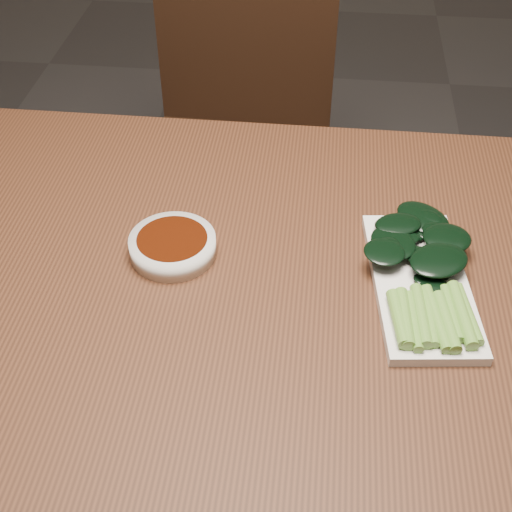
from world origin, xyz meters
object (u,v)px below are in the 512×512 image
object	(u,v)px
serving_plate	(420,283)
gai_lan	(423,263)
table	(267,322)
sauce_bowl	(173,246)
chair_far	(240,131)

from	to	relation	value
serving_plate	gai_lan	world-z (taller)	gai_lan
table	sauce_bowl	distance (m)	0.17
sauce_bowl	chair_far	bearing A→B (deg)	90.34
chair_far	serving_plate	xyz separation A→B (m)	(0.34, -0.77, 0.27)
gai_lan	table	bearing A→B (deg)	-169.48
chair_far	table	bearing A→B (deg)	-78.92
sauce_bowl	serving_plate	size ratio (longest dim) A/B	0.43
sauce_bowl	serving_plate	world-z (taller)	sauce_bowl
table	serving_plate	xyz separation A→B (m)	(0.20, 0.02, 0.08)
table	gai_lan	distance (m)	0.23
sauce_bowl	gai_lan	xyz separation A→B (m)	(0.34, -0.01, 0.01)
sauce_bowl	serving_plate	bearing A→B (deg)	-5.18
sauce_bowl	gai_lan	world-z (taller)	gai_lan
sauce_bowl	gai_lan	size ratio (longest dim) A/B	0.40
sauce_bowl	gai_lan	bearing A→B (deg)	-1.88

